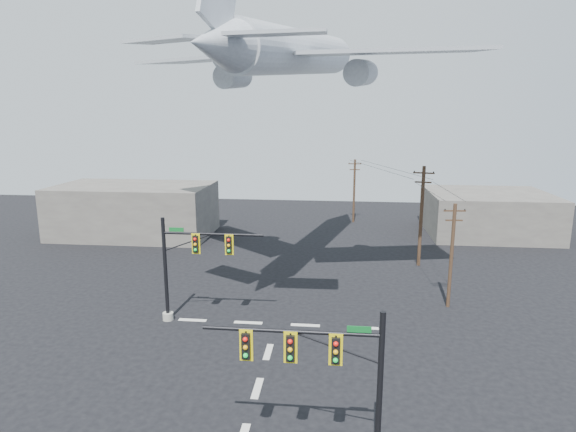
# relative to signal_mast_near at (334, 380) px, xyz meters

# --- Properties ---
(lane_markings) EXTENTS (14.00, 21.20, 0.01)m
(lane_markings) POSITION_rel_signal_mast_near_xyz_m (-4.06, 6.71, -3.94)
(lane_markings) COLOR beige
(lane_markings) RESTS_ON ground
(signal_mast_near) EXTENTS (7.44, 0.76, 6.93)m
(signal_mast_near) POSITION_rel_signal_mast_near_xyz_m (0.00, 0.00, 0.00)
(signal_mast_near) COLOR #9A998C
(signal_mast_near) RESTS_ON ground
(signal_mast_far) EXTENTS (7.26, 0.82, 7.42)m
(signal_mast_far) POSITION_rel_signal_mast_near_xyz_m (-10.30, 13.22, 0.04)
(signal_mast_far) COLOR #9A998C
(signal_mast_far) RESTS_ON ground
(utility_pole_a) EXTENTS (1.59, 0.26, 7.93)m
(utility_pole_a) POSITION_rel_signal_mast_near_xyz_m (8.44, 17.78, 0.20)
(utility_pole_a) COLOR #402D1B
(utility_pole_a) RESTS_ON ground
(utility_pole_b) EXTENTS (1.91, 0.54, 9.55)m
(utility_pole_b) POSITION_rel_signal_mast_near_xyz_m (7.83, 27.82, 1.05)
(utility_pole_b) COLOR #402D1B
(utility_pole_b) RESTS_ON ground
(utility_pole_c) EXTENTS (1.71, 0.29, 8.37)m
(utility_pole_c) POSITION_rel_signal_mast_near_xyz_m (2.10, 45.89, 0.43)
(utility_pole_c) COLOR #402D1B
(utility_pole_c) RESTS_ON ground
(power_lines) EXTENTS (7.83, 28.12, 0.23)m
(power_lines) POSITION_rel_signal_mast_near_xyz_m (6.06, 31.98, 4.28)
(power_lines) COLOR black
(airliner) EXTENTS (29.14, 31.30, 8.26)m
(airliner) POSITION_rel_signal_mast_near_xyz_m (-3.60, 22.32, 15.02)
(airliner) COLOR silver
(building_left) EXTENTS (18.00, 10.00, 6.00)m
(building_left) POSITION_rel_signal_mast_near_xyz_m (-24.06, 36.38, -0.95)
(building_left) COLOR #69645C
(building_left) RESTS_ON ground
(building_right) EXTENTS (14.00, 12.00, 5.00)m
(building_right) POSITION_rel_signal_mast_near_xyz_m (17.94, 41.38, -1.45)
(building_right) COLOR #69645C
(building_right) RESTS_ON ground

